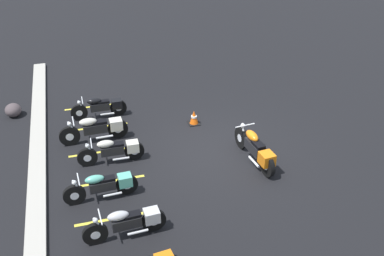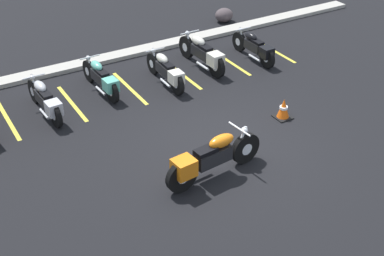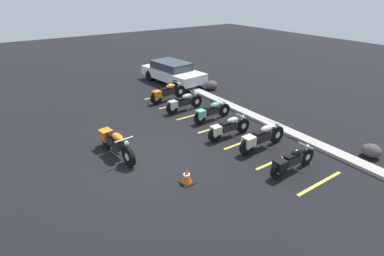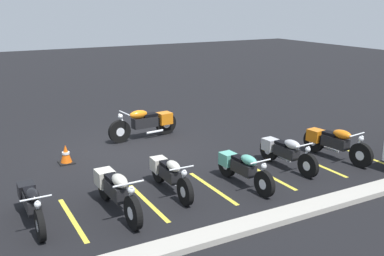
# 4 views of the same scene
# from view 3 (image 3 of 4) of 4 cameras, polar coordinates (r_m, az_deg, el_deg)

# --- Properties ---
(ground) EXTENTS (60.00, 60.00, 0.00)m
(ground) POSITION_cam_3_polar(r_m,az_deg,el_deg) (10.56, -8.55, -5.69)
(ground) COLOR black
(motorcycle_orange_featured) EXTENTS (2.36, 0.68, 0.93)m
(motorcycle_orange_featured) POSITION_cam_3_polar(r_m,az_deg,el_deg) (10.76, -14.51, -2.63)
(motorcycle_orange_featured) COLOR black
(motorcycle_orange_featured) RESTS_ON ground
(parked_bike_0) EXTENTS (0.68, 2.20, 0.87)m
(parked_bike_0) POSITION_cam_3_polar(r_m,az_deg,el_deg) (15.54, -4.86, 6.75)
(parked_bike_0) COLOR black
(parked_bike_0) RESTS_ON ground
(parked_bike_1) EXTENTS (0.58, 2.06, 0.81)m
(parked_bike_1) POSITION_cam_3_polar(r_m,az_deg,el_deg) (14.19, -1.77, 4.86)
(parked_bike_1) COLOR black
(parked_bike_1) RESTS_ON ground
(parked_bike_2) EXTENTS (0.57, 2.03, 0.80)m
(parked_bike_2) POSITION_cam_3_polar(r_m,az_deg,el_deg) (13.17, 3.59, 3.13)
(parked_bike_2) COLOR black
(parked_bike_2) RESTS_ON ground
(parked_bike_3) EXTENTS (0.57, 2.03, 0.80)m
(parked_bike_3) POSITION_cam_3_polar(r_m,az_deg,el_deg) (11.72, 6.77, 0.07)
(parked_bike_3) COLOR black
(parked_bike_3) RESTS_ON ground
(parked_bike_4) EXTENTS (0.63, 2.24, 0.88)m
(parked_bike_4) POSITION_cam_3_polar(r_m,az_deg,el_deg) (11.06, 12.96, -1.80)
(parked_bike_4) COLOR black
(parked_bike_4) RESTS_ON ground
(parked_bike_5) EXTENTS (0.56, 1.99, 0.78)m
(parked_bike_5) POSITION_cam_3_polar(r_m,az_deg,el_deg) (10.00, 18.39, -5.93)
(parked_bike_5) COLOR black
(parked_bike_5) RESTS_ON ground
(car_white) EXTENTS (4.48, 2.29, 1.29)m
(car_white) POSITION_cam_3_polar(r_m,az_deg,el_deg) (18.61, -3.72, 10.62)
(car_white) COLOR black
(car_white) RESTS_ON ground
(concrete_curb) EXTENTS (18.00, 0.50, 0.12)m
(concrete_curb) POSITION_cam_3_polar(r_m,az_deg,el_deg) (13.60, 13.05, 1.57)
(concrete_curb) COLOR #A8A399
(concrete_curb) RESTS_ON ground
(landscape_rock_0) EXTENTS (0.68, 0.62, 0.47)m
(landscape_rock_0) POSITION_cam_3_polar(r_m,az_deg,el_deg) (12.13, 30.99, -3.73)
(landscape_rock_0) COLOR #4A3F42
(landscape_rock_0) RESTS_ON ground
(landscape_rock_1) EXTENTS (0.72, 0.76, 0.52)m
(landscape_rock_1) POSITION_cam_3_polar(r_m,az_deg,el_deg) (17.43, 3.76, 8.16)
(landscape_rock_1) COLOR #4D434B
(landscape_rock_1) RESTS_ON ground
(traffic_cone) EXTENTS (0.40, 0.40, 0.51)m
(traffic_cone) POSITION_cam_3_polar(r_m,az_deg,el_deg) (9.10, -1.02, -9.17)
(traffic_cone) COLOR black
(traffic_cone) RESTS_ON ground
(stall_line_0) EXTENTS (0.10, 2.10, 0.00)m
(stall_line_0) POSITION_cam_3_polar(r_m,az_deg,el_deg) (16.51, -5.80, 6.16)
(stall_line_0) COLOR gold
(stall_line_0) RESTS_ON ground
(stall_line_1) EXTENTS (0.10, 2.10, 0.00)m
(stall_line_1) POSITION_cam_3_polar(r_m,az_deg,el_deg) (15.19, -2.78, 4.52)
(stall_line_1) COLOR gold
(stall_line_1) RESTS_ON ground
(stall_line_2) EXTENTS (0.10, 2.10, 0.00)m
(stall_line_2) POSITION_cam_3_polar(r_m,az_deg,el_deg) (13.93, 0.78, 2.57)
(stall_line_2) COLOR gold
(stall_line_2) RESTS_ON ground
(stall_line_3) EXTENTS (0.10, 2.10, 0.00)m
(stall_line_3) POSITION_cam_3_polar(r_m,az_deg,el_deg) (12.75, 5.00, 0.23)
(stall_line_3) COLOR gold
(stall_line_3) RESTS_ON ground
(stall_line_4) EXTENTS (0.10, 2.10, 0.00)m
(stall_line_4) POSITION_cam_3_polar(r_m,az_deg,el_deg) (11.68, 10.05, -2.57)
(stall_line_4) COLOR gold
(stall_line_4) RESTS_ON ground
(stall_line_5) EXTENTS (0.10, 2.10, 0.00)m
(stall_line_5) POSITION_cam_3_polar(r_m,az_deg,el_deg) (10.75, 16.06, -5.86)
(stall_line_5) COLOR gold
(stall_line_5) RESTS_ON ground
(stall_line_6) EXTENTS (0.10, 2.10, 0.00)m
(stall_line_6) POSITION_cam_3_polar(r_m,az_deg,el_deg) (10.00, 23.19, -9.62)
(stall_line_6) COLOR gold
(stall_line_6) RESTS_ON ground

